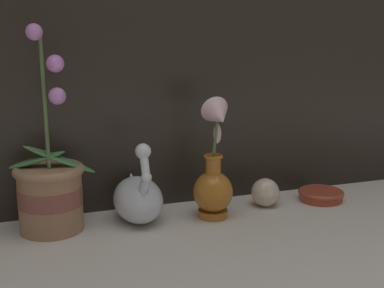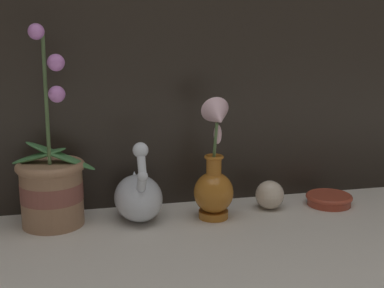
{
  "view_description": "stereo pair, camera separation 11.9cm",
  "coord_description": "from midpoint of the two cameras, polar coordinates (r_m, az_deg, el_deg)",
  "views": [
    {
      "loc": [
        -0.39,
        -0.98,
        0.44
      ],
      "look_at": [
        -0.01,
        0.12,
        0.18
      ],
      "focal_mm": 50.0,
      "sensor_mm": 36.0,
      "label": 1
    },
    {
      "loc": [
        -0.27,
        -1.01,
        0.44
      ],
      "look_at": [
        -0.01,
        0.12,
        0.18
      ],
      "focal_mm": 50.0,
      "sensor_mm": 36.0,
      "label": 2
    }
  ],
  "objects": [
    {
      "name": "glass_sphere",
      "position": [
        1.31,
        5.27,
        -5.2
      ],
      "size": [
        0.07,
        0.07,
        0.07
      ],
      "color": "beige",
      "rests_on": "ground_plane"
    },
    {
      "name": "swan_figurine",
      "position": [
        1.22,
        -8.6,
        -5.65
      ],
      "size": [
        0.11,
        0.19,
        0.19
      ],
      "color": "silver",
      "rests_on": "ground_plane"
    },
    {
      "name": "orchid_potted_plant",
      "position": [
        1.2,
        -17.66,
        -4.67
      ],
      "size": [
        0.19,
        0.15,
        0.44
      ],
      "color": "#9E7556",
      "rests_on": "ground_plane"
    },
    {
      "name": "amber_dish",
      "position": [
        1.38,
        11.22,
        -5.33
      ],
      "size": [
        0.11,
        0.11,
        0.03
      ],
      "color": "#A8422D",
      "rests_on": "ground_plane"
    },
    {
      "name": "ground_plane",
      "position": [
        1.14,
        -0.45,
        -9.99
      ],
      "size": [
        2.8,
        2.8,
        0.0
      ],
      "primitive_type": "plane",
      "color": "beige"
    },
    {
      "name": "blue_vase",
      "position": [
        1.21,
        -0.42,
        -3.61
      ],
      "size": [
        0.09,
        0.11,
        0.28
      ],
      "color": "#B26B23",
      "rests_on": "ground_plane"
    }
  ]
}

